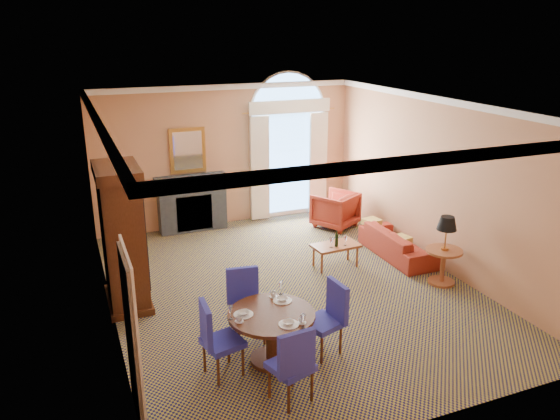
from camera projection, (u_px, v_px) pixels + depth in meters
name	position (u px, v px, depth m)	size (l,w,h in m)	color
ground	(291.00, 288.00, 9.64)	(7.50, 7.50, 0.00)	#15143F
room_envelope	(275.00, 141.00, 9.42)	(6.04, 7.52, 3.45)	tan
armoire	(123.00, 239.00, 8.78)	(0.68, 1.20, 2.35)	#3D1D0D
dining_table	(272.00, 326.00, 7.35)	(1.18, 1.18, 0.94)	#3D1D0D
dining_chair_north	(246.00, 299.00, 7.97)	(0.55, 0.56, 1.06)	#28289D
dining_chair_south	(293.00, 362.00, 6.47)	(0.59, 0.59, 1.06)	#28289D
dining_chair_east	(329.00, 313.00, 7.56)	(0.60, 0.60, 1.06)	#28289D
dining_chair_west	(215.00, 335.00, 7.03)	(0.57, 0.57, 1.06)	#28289D
sofa	(398.00, 243.00, 10.91)	(1.88, 0.74, 0.55)	#9D2C1C
armchair	(335.00, 210.00, 12.51)	(0.87, 0.89, 0.81)	#9D2C1C
coffee_table	(336.00, 246.00, 10.38)	(0.92, 0.55, 0.76)	#964F2D
side_table	(445.00, 243.00, 9.59)	(0.65, 0.65, 1.24)	#964F2D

